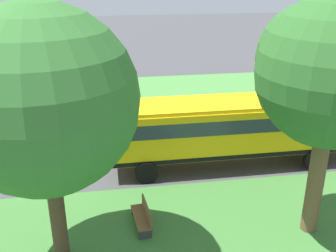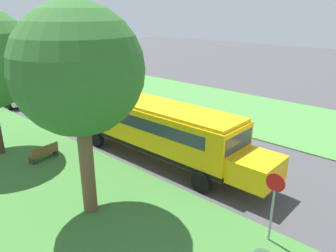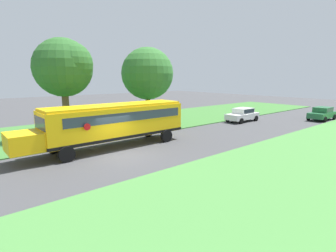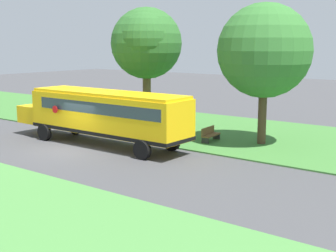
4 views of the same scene
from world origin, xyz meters
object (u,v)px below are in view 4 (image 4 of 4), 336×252
oak_tree_roadside_mid (265,52)px  school_bus (104,113)px  oak_tree_beside_bus (146,42)px  stop_sign (51,102)px  trash_bin (65,116)px  park_bench (210,135)px

oak_tree_roadside_mid → school_bus: bearing=-51.5°
oak_tree_beside_bus → stop_sign: 8.27m
school_bus → oak_tree_beside_bus: bearing=-166.3°
school_bus → trash_bin: size_ratio=13.80×
oak_tree_beside_bus → oak_tree_roadside_mid: bearing=92.4°
park_bench → trash_bin: size_ratio=1.82×
school_bus → oak_tree_beside_bus: oak_tree_beside_bus is taller
park_bench → oak_tree_roadside_mid: bearing=115.3°
stop_sign → trash_bin: size_ratio=3.04×
school_bus → oak_tree_beside_bus: 6.84m
trash_bin → park_bench: bearing=91.3°
school_bus → stop_sign: (-2.39, -7.77, -0.19)m
oak_tree_beside_bus → oak_tree_roadside_mid: size_ratio=1.01×
stop_sign → park_bench: (-2.05, 12.22, -1.26)m
trash_bin → school_bus: bearing=63.6°
oak_tree_roadside_mid → park_bench: oak_tree_roadside_mid is taller
stop_sign → park_bench: size_ratio=1.67×
oak_tree_roadside_mid → trash_bin: (1.59, -15.57, -4.96)m
school_bus → oak_tree_roadside_mid: 9.85m
oak_tree_roadside_mid → stop_sign: size_ratio=2.98×
stop_sign → park_bench: 12.45m
school_bus → trash_bin: (-4.15, -8.36, -1.47)m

